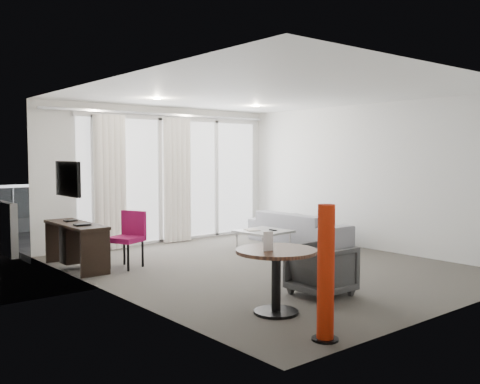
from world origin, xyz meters
TOP-DOWN VIEW (x-y plane):
  - floor at (0.00, 0.00)m, footprint 5.00×6.00m
  - ceiling at (0.00, 0.00)m, footprint 5.00×6.00m
  - wall_left at (-2.50, 0.00)m, footprint 0.00×6.00m
  - wall_right at (2.50, 0.00)m, footprint 0.00×6.00m
  - wall_front at (0.00, -3.00)m, footprint 5.00×0.00m
  - window_panel at (0.30, 2.98)m, footprint 4.00×0.02m
  - window_frame at (0.30, 2.97)m, footprint 4.10×0.06m
  - curtain_left at (-1.15, 2.82)m, footprint 0.60×0.20m
  - curtain_right at (0.25, 2.82)m, footprint 0.60×0.20m
  - curtain_track at (0.00, 2.82)m, footprint 4.80×0.04m
  - downlight_a at (-0.90, 1.60)m, footprint 0.12×0.12m
  - downlight_b at (1.20, 1.60)m, footprint 0.12×0.12m
  - desk at (-2.26, 1.70)m, footprint 0.45×1.44m
  - tv at (-2.46, 1.45)m, footprint 0.05×0.80m
  - desk_chair at (-1.66, 1.26)m, footprint 0.60×0.58m
  - round_table at (-1.51, -1.85)m, footprint 1.12×1.12m
  - menu_card at (-1.63, -1.86)m, footprint 0.11×0.04m
  - red_lamp at (-1.73, -2.74)m, footprint 0.27×0.27m
  - tub_armchair at (-0.56, -1.64)m, footprint 0.68×0.67m
  - coffee_table at (0.87, 1.02)m, footprint 0.88×0.88m
  - remote at (0.98, 0.89)m, footprint 0.06×0.17m
  - magazine at (0.73, 1.16)m, footprint 0.27×0.31m
  - sofa at (1.90, 1.16)m, footprint 0.81×2.06m
  - terrace_slab at (0.30, 4.50)m, footprint 5.60×3.00m
  - rattan_chair_a at (0.54, 4.47)m, footprint 0.67×0.67m
  - rattan_chair_b at (1.78, 4.63)m, footprint 0.75×0.75m
  - rattan_table at (1.81, 3.89)m, footprint 0.49×0.49m
  - balustrade at (0.30, 5.95)m, footprint 5.50×0.06m

SIDE VIEW (x-z plane):
  - terrace_slab at x=0.30m, z-range -0.12..0.00m
  - floor at x=0.00m, z-range 0.00..0.00m
  - coffee_table at x=0.87m, z-range 0.00..0.36m
  - rattan_table at x=1.81m, z-range 0.00..0.46m
  - sofa at x=1.90m, z-range 0.00..0.60m
  - tub_armchair at x=-0.56m, z-range 0.00..0.61m
  - desk at x=-2.26m, z-range 0.00..0.67m
  - round_table at x=-1.51m, z-range 0.00..0.69m
  - remote at x=0.98m, z-range 0.35..0.37m
  - magazine at x=0.73m, z-range 0.35..0.37m
  - desk_chair at x=-1.66m, z-range 0.00..0.84m
  - rattan_chair_a at x=0.54m, z-range 0.00..0.87m
  - rattan_chair_b at x=1.78m, z-range 0.00..0.91m
  - balustrade at x=0.30m, z-range -0.02..1.02m
  - red_lamp at x=-1.73m, z-range 0.00..1.24m
  - menu_card at x=-1.63m, z-range 0.62..0.82m
  - window_panel at x=0.30m, z-range 0.01..2.39m
  - curtain_left at x=-1.15m, z-range 0.01..2.39m
  - curtain_right at x=0.25m, z-range 0.01..2.39m
  - window_frame at x=0.30m, z-range -0.02..2.42m
  - wall_left at x=-2.50m, z-range 0.00..2.60m
  - wall_right at x=2.50m, z-range 0.00..2.60m
  - wall_front at x=0.00m, z-range 0.00..2.60m
  - tv at x=-2.46m, z-range 1.10..1.60m
  - curtain_track at x=0.00m, z-range 2.43..2.47m
  - downlight_a at x=-0.90m, z-range 2.58..2.60m
  - downlight_b at x=1.20m, z-range 2.58..2.60m
  - ceiling at x=0.00m, z-range 2.60..2.60m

